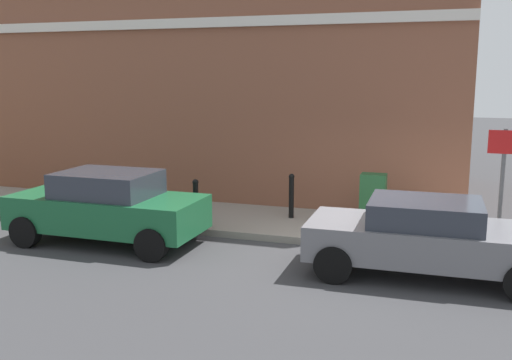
% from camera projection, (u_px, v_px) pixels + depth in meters
% --- Properties ---
extents(ground, '(80.00, 80.00, 0.00)m').
position_uv_depth(ground, '(358.00, 260.00, 10.87)').
color(ground, '#38383A').
extents(sidewalk, '(2.60, 30.00, 0.15)m').
position_uv_depth(sidewalk, '(129.00, 211.00, 14.47)').
color(sidewalk, gray).
rests_on(sidewalk, ground).
extents(corner_building, '(6.82, 13.28, 8.49)m').
position_uv_depth(corner_building, '(242.00, 48.00, 17.66)').
color(corner_building, brown).
rests_on(corner_building, ground).
extents(car_grey, '(1.84, 4.06, 1.34)m').
position_uv_depth(car_grey, '(426.00, 237.00, 9.85)').
color(car_grey, slate).
rests_on(car_grey, ground).
extents(car_green, '(1.80, 3.96, 1.50)m').
position_uv_depth(car_green, '(108.00, 206.00, 11.81)').
color(car_green, '#195933').
rests_on(car_green, ground).
extents(utility_cabinet, '(0.46, 0.61, 1.15)m').
position_uv_depth(utility_cabinet, '(373.00, 202.00, 12.69)').
color(utility_cabinet, '#1E4C28').
rests_on(utility_cabinet, sidewalk).
extents(bollard_near_cabinet, '(0.14, 0.14, 1.04)m').
position_uv_depth(bollard_near_cabinet, '(291.00, 194.00, 13.36)').
color(bollard_near_cabinet, black).
rests_on(bollard_near_cabinet, sidewalk).
extents(bollard_far_kerb, '(0.14, 0.14, 1.04)m').
position_uv_depth(bollard_far_kerb, '(196.00, 201.00, 12.67)').
color(bollard_far_kerb, black).
rests_on(bollard_far_kerb, sidewalk).
extents(street_sign, '(0.08, 0.60, 2.30)m').
position_uv_depth(street_sign, '(503.00, 170.00, 10.82)').
color(street_sign, '#59595B').
rests_on(street_sign, sidewalk).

